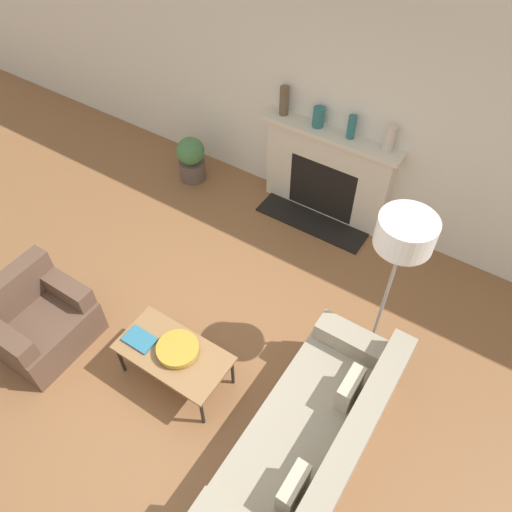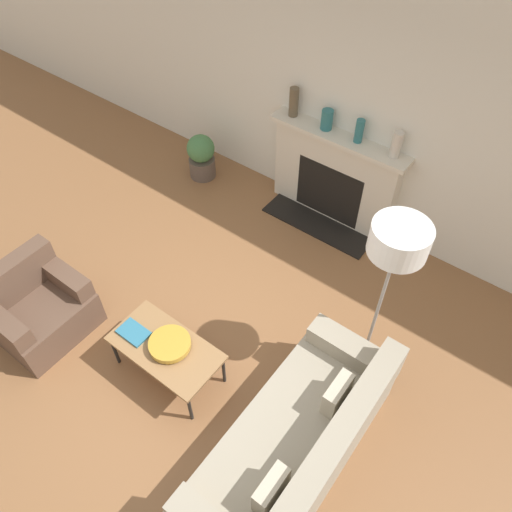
% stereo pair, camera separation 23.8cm
% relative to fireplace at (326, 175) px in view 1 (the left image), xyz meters
% --- Properties ---
extents(ground_plane, '(18.00, 18.00, 0.00)m').
position_rel_fireplace_xyz_m(ground_plane, '(0.22, -2.79, -0.57)').
color(ground_plane, brown).
extents(wall_back, '(18.00, 0.06, 2.90)m').
position_rel_fireplace_xyz_m(wall_back, '(0.22, 0.14, 0.88)').
color(wall_back, silver).
rests_on(wall_back, ground_plane).
extents(fireplace, '(1.67, 0.59, 1.16)m').
position_rel_fireplace_xyz_m(fireplace, '(0.00, 0.00, 0.00)').
color(fireplace, beige).
rests_on(fireplace, ground_plane).
extents(couch, '(0.87, 2.05, 0.82)m').
position_rel_fireplace_xyz_m(couch, '(1.37, -2.79, -0.26)').
color(couch, '#9E937F').
rests_on(couch, ground_plane).
extents(armchair_near, '(0.74, 0.88, 0.82)m').
position_rel_fireplace_xyz_m(armchair_near, '(-1.42, -3.20, -0.25)').
color(armchair_near, brown).
rests_on(armchair_near, ground_plane).
extents(coffee_table, '(1.03, 0.54, 0.44)m').
position_rel_fireplace_xyz_m(coffee_table, '(-0.05, -2.81, -0.16)').
color(coffee_table, olive).
rests_on(coffee_table, ground_plane).
extents(bowl, '(0.38, 0.38, 0.07)m').
position_rel_fireplace_xyz_m(bowl, '(-0.02, -2.78, -0.08)').
color(bowl, '#BC8E2D').
rests_on(bowl, coffee_table).
extents(book, '(0.29, 0.19, 0.02)m').
position_rel_fireplace_xyz_m(book, '(-0.38, -2.88, -0.12)').
color(book, teal).
rests_on(book, coffee_table).
extents(floor_lamp, '(0.46, 0.46, 1.81)m').
position_rel_fireplace_xyz_m(floor_lamp, '(1.36, -1.56, 0.98)').
color(floor_lamp, gray).
rests_on(floor_lamp, ground_plane).
extents(mantel_vase_left, '(0.11, 0.11, 0.34)m').
position_rel_fireplace_xyz_m(mantel_vase_left, '(-0.63, 0.01, 0.77)').
color(mantel_vase_left, brown).
rests_on(mantel_vase_left, fireplace).
extents(mantel_vase_center_left, '(0.13, 0.13, 0.23)m').
position_rel_fireplace_xyz_m(mantel_vase_center_left, '(-0.19, 0.01, 0.71)').
color(mantel_vase_center_left, '#28666B').
rests_on(mantel_vase_center_left, fireplace).
extents(mantel_vase_center_right, '(0.09, 0.09, 0.26)m').
position_rel_fireplace_xyz_m(mantel_vase_center_right, '(0.21, 0.01, 0.73)').
color(mantel_vase_center_right, '#28666B').
rests_on(mantel_vase_center_right, fireplace).
extents(mantel_vase_right, '(0.11, 0.11, 0.29)m').
position_rel_fireplace_xyz_m(mantel_vase_right, '(0.64, 0.01, 0.74)').
color(mantel_vase_right, beige).
rests_on(mantel_vase_right, fireplace).
extents(potted_plant, '(0.36, 0.36, 0.62)m').
position_rel_fireplace_xyz_m(potted_plant, '(-1.76, -0.38, -0.25)').
color(potted_plant, brown).
rests_on(potted_plant, ground_plane).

